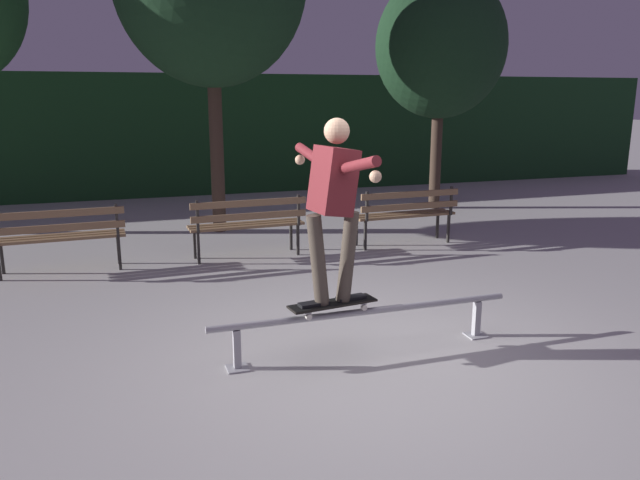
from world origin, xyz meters
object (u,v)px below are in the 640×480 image
object	(u,v)px
park_bench_left_center	(248,221)
skateboard	(333,304)
skateboarder	(334,196)
park_bench_leftmost	(59,233)
grind_rail	(365,318)
park_bench_right_center	(406,210)
tree_far_right	(441,46)

from	to	relation	value
park_bench_left_center	skateboard	bearing A→B (deg)	-89.72
skateboarder	park_bench_leftmost	xyz separation A→B (m)	(-2.44, 3.48, -0.88)
grind_rail	park_bench_right_center	size ratio (longest dim) A/B	1.72
park_bench_left_center	grind_rail	bearing A→B (deg)	-84.79
grind_rail	park_bench_right_center	xyz separation A→B (m)	(2.10, 3.48, 0.22)
skateboard	park_bench_leftmost	size ratio (longest dim) A/B	0.50
park_bench_leftmost	park_bench_left_center	size ratio (longest dim) A/B	1.00
skateboarder	grind_rail	bearing A→B (deg)	-0.08
park_bench_leftmost	tree_far_right	distance (m)	7.77
skateboarder	park_bench_left_center	bearing A→B (deg)	90.33
park_bench_left_center	tree_far_right	xyz separation A→B (m)	(4.39, 2.71, 2.60)
skateboard	grind_rail	bearing A→B (deg)	0.00
park_bench_right_center	tree_far_right	world-z (taller)	tree_far_right
skateboarder	tree_far_right	bearing A→B (deg)	54.83
skateboarder	tree_far_right	size ratio (longest dim) A/B	0.34
skateboarder	park_bench_leftmost	bearing A→B (deg)	125.01
grind_rail	skateboard	xyz separation A→B (m)	(-0.30, -0.00, 0.16)
skateboarder	tree_far_right	distance (m)	7.77
skateboard	tree_far_right	distance (m)	8.03
skateboarder	tree_far_right	world-z (taller)	tree_far_right
park_bench_leftmost	tree_far_right	bearing A→B (deg)	21.74
skateboarder	park_bench_right_center	world-z (taller)	skateboarder
park_bench_right_center	tree_far_right	size ratio (longest dim) A/B	0.36
grind_rail	skateboarder	world-z (taller)	skateboarder
park_bench_leftmost	skateboarder	bearing A→B (deg)	-54.99
grind_rail	tree_far_right	distance (m)	7.93
park_bench_left_center	tree_far_right	distance (m)	5.78
skateboard	park_bench_left_center	bearing A→B (deg)	90.28
skateboard	park_bench_right_center	size ratio (longest dim) A/B	0.50
skateboard	tree_far_right	bearing A→B (deg)	54.81
skateboard	skateboarder	xyz separation A→B (m)	(0.00, 0.00, 0.94)
skateboard	park_bench_left_center	xyz separation A→B (m)	(-0.02, 3.48, 0.06)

